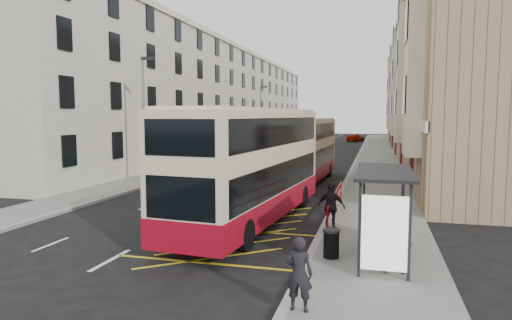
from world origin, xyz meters
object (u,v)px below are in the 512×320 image
(litter_bin, at_px, (331,243))
(white_van, at_px, (264,147))
(bus_shelter, at_px, (389,196))
(car_silver, at_px, (300,139))
(car_dark, at_px, (304,135))
(car_red, at_px, (355,138))
(street_lamp_near, at_px, (144,113))
(double_decker_rear, at_px, (304,150))
(pedestrian_mid, at_px, (397,246))
(double_decker_front, at_px, (252,165))
(pedestrian_far, at_px, (331,207))
(street_lamp_far, at_px, (261,114))
(pedestrian_near, at_px, (299,274))

(litter_bin, bearing_deg, white_van, 106.82)
(bus_shelter, bearing_deg, car_silver, 101.92)
(car_dark, xyz_separation_m, car_red, (9.51, -3.31, -0.16))
(bus_shelter, xyz_separation_m, litter_bin, (-1.67, -0.05, -1.53))
(bus_shelter, relative_size, street_lamp_near, 0.53)
(car_dark, bearing_deg, double_decker_rear, -68.44)
(street_lamp_near, bearing_deg, litter_bin, -43.67)
(car_silver, bearing_deg, bus_shelter, -67.37)
(pedestrian_mid, bearing_deg, bus_shelter, 99.79)
(double_decker_front, bearing_deg, car_silver, 102.52)
(litter_bin, bearing_deg, street_lamp_near, 136.33)
(double_decker_rear, bearing_deg, car_dark, 102.27)
(white_van, bearing_deg, double_decker_front, -55.07)
(double_decker_rear, height_order, car_dark, double_decker_rear)
(pedestrian_far, bearing_deg, street_lamp_far, -56.22)
(car_dark, bearing_deg, car_red, -6.66)
(litter_bin, distance_m, pedestrian_mid, 2.14)
(street_lamp_far, height_order, litter_bin, street_lamp_far)
(car_red, bearing_deg, street_lamp_near, 100.12)
(bus_shelter, relative_size, car_red, 0.96)
(bus_shelter, xyz_separation_m, car_dark, (-13.54, 69.63, -1.34))
(street_lamp_near, bearing_deg, double_decker_rear, 22.16)
(car_silver, distance_m, car_dark, 10.88)
(car_silver, xyz_separation_m, car_red, (8.37, 7.51, -0.05))
(pedestrian_near, bearing_deg, white_van, -73.28)
(white_van, bearing_deg, street_lamp_near, -70.63)
(white_van, bearing_deg, car_red, 92.48)
(street_lamp_far, bearing_deg, car_red, 66.00)
(pedestrian_far, height_order, car_silver, pedestrian_far)
(double_decker_rear, relative_size, litter_bin, 12.31)
(pedestrian_near, height_order, pedestrian_far, pedestrian_far)
(white_van, bearing_deg, pedestrian_near, -53.25)
(pedestrian_mid, height_order, car_silver, pedestrian_mid)
(car_silver, bearing_deg, pedestrian_far, -68.66)
(litter_bin, relative_size, car_red, 0.20)
(street_lamp_near, xyz_separation_m, pedestrian_far, (12.70, -9.11, -3.57))
(double_decker_front, bearing_deg, white_van, 108.31)
(pedestrian_far, distance_m, white_van, 37.77)
(double_decker_front, xyz_separation_m, car_red, (1.38, 61.96, -1.79))
(street_lamp_far, distance_m, litter_bin, 44.58)
(car_silver, bearing_deg, car_dark, 106.70)
(white_van, height_order, car_red, white_van)
(pedestrian_far, height_order, car_dark, pedestrian_far)
(pedestrian_mid, height_order, pedestrian_far, pedestrian_far)
(bus_shelter, relative_size, white_van, 0.88)
(double_decker_rear, xyz_separation_m, white_van, (-8.47, 22.94, -1.52))
(pedestrian_near, bearing_deg, car_dark, -79.30)
(pedestrian_mid, height_order, car_red, pedestrian_mid)
(pedestrian_far, relative_size, car_dark, 0.38)
(street_lamp_near, height_order, litter_bin, street_lamp_near)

